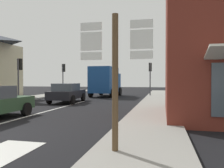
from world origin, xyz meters
TOP-DOWN VIEW (x-y plane):
  - ground_plane at (0.00, 10.00)m, footprint 80.00×80.00m
  - sidewalk_right at (5.79, 8.00)m, footprint 2.33×44.00m
  - lane_centre_stripe at (0.00, 6.00)m, footprint 0.16×12.00m
  - sedan_far at (-0.97, 10.75)m, footprint 2.20×4.31m
  - delivery_truck at (0.35, 17.56)m, footprint 2.64×5.08m
  - route_sign_post at (5.20, -0.55)m, footprint 1.66×0.14m
  - traffic_light_far_left at (-4.92, 18.70)m, footprint 0.30×0.49m
  - traffic_light_far_right at (4.92, 18.67)m, footprint 0.30×0.49m
  - traffic_light_near_left at (-4.92, 10.51)m, footprint 0.30×0.49m

SIDE VIEW (x-z plane):
  - ground_plane at x=0.00m, z-range 0.00..0.00m
  - lane_centre_stripe at x=0.00m, z-range 0.00..0.01m
  - sidewalk_right at x=5.79m, z-range 0.00..0.14m
  - sedan_far at x=-0.97m, z-range 0.03..1.50m
  - delivery_truck at x=0.35m, z-range 0.13..3.18m
  - route_sign_post at x=5.20m, z-range 0.31..3.51m
  - traffic_light_near_left at x=-4.92m, z-range 0.83..4.26m
  - traffic_light_far_right at x=4.92m, z-range 0.85..4.39m
  - traffic_light_far_left at x=-4.92m, z-range 0.86..4.43m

